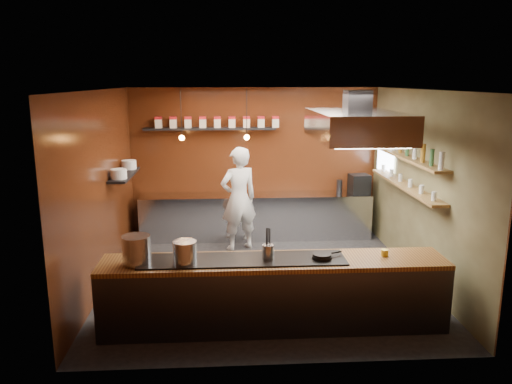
{
  "coord_description": "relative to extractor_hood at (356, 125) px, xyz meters",
  "views": [
    {
      "loc": [
        -0.6,
        -7.55,
        3.15
      ],
      "look_at": [
        -0.11,
        0.4,
        1.35
      ],
      "focal_mm": 35.0,
      "sensor_mm": 36.0,
      "label": 1
    }
  ],
  "objects": [
    {
      "name": "bottle_shelf_lower",
      "position": [
        1.04,
        0.7,
        -1.06
      ],
      "size": [
        0.26,
        2.8,
        0.04
      ],
      "primitive_type": "cube",
      "color": "olive",
      "rests_on": "right_wall"
    },
    {
      "name": "pendant_right",
      "position": [
        -1.5,
        2.1,
        -0.35
      ],
      "size": [
        0.1,
        0.1,
        0.95
      ],
      "color": "black",
      "rests_on": "ceiling"
    },
    {
      "name": "pendant_left",
      "position": [
        -2.7,
        2.1,
        -0.35
      ],
      "size": [
        0.1,
        0.1,
        0.95
      ],
      "color": "black",
      "rests_on": "ceiling"
    },
    {
      "name": "stockpot_small",
      "position": [
        -2.41,
        -1.29,
        -1.43
      ],
      "size": [
        0.33,
        0.33,
        0.28
      ],
      "primitive_type": "cylinder",
      "rotation": [
        0.0,
        0.0,
        -0.13
      ],
      "color": "#B9BCC0",
      "rests_on": "pass_counter"
    },
    {
      "name": "tin_shelf",
      "position": [
        -2.2,
        2.76,
        -0.31
      ],
      "size": [
        2.6,
        0.26,
        0.04
      ],
      "primitive_type": "cube",
      "color": "black",
      "rests_on": "back_wall"
    },
    {
      "name": "prep_counter",
      "position": [
        -1.3,
        2.57,
        -2.06
      ],
      "size": [
        4.6,
        0.65,
        0.9
      ],
      "primitive_type": "cube",
      "color": "silver",
      "rests_on": "floor"
    },
    {
      "name": "left_wall",
      "position": [
        -3.8,
        0.4,
        -1.01
      ],
      "size": [
        0.0,
        5.0,
        5.0
      ],
      "primitive_type": "plane",
      "rotation": [
        1.57,
        0.0,
        1.57
      ],
      "color": "black",
      "rests_on": "ground"
    },
    {
      "name": "stockpot_large",
      "position": [
        -3.01,
        -1.25,
        -1.39
      ],
      "size": [
        0.39,
        0.39,
        0.34
      ],
      "primitive_type": "cylinder",
      "rotation": [
        0.0,
        0.0,
        -0.1
      ],
      "color": "#B0B3B7",
      "rests_on": "pass_counter"
    },
    {
      "name": "espresso_machine",
      "position": [
        0.8,
        2.59,
        -1.42
      ],
      "size": [
        0.41,
        0.39,
        0.38
      ],
      "primitive_type": "cube",
      "rotation": [
        0.0,
        0.0,
        0.1
      ],
      "color": "black",
      "rests_on": "prep_counter"
    },
    {
      "name": "extractor_hood",
      "position": [
        0.0,
        0.0,
        0.0
      ],
      "size": [
        1.2,
        2.0,
        0.72
      ],
      "color": "#38383D",
      "rests_on": "ceiling"
    },
    {
      "name": "utensil_crock",
      "position": [
        -1.38,
        -1.22,
        -1.47
      ],
      "size": [
        0.19,
        0.19,
        0.18
      ],
      "primitive_type": "cylinder",
      "rotation": [
        0.0,
        0.0,
        0.4
      ],
      "color": "#B6B9BD",
      "rests_on": "pass_counter"
    },
    {
      "name": "butter_jar",
      "position": [
        0.14,
        -1.15,
        -1.54
      ],
      "size": [
        0.11,
        0.11,
        0.08
      ],
      "primitive_type": "cylinder",
      "rotation": [
        0.0,
        0.0,
        -0.23
      ],
      "color": "yellow",
      "rests_on": "pass_counter"
    },
    {
      "name": "plate_stacks",
      "position": [
        -3.64,
        1.4,
        -0.86
      ],
      "size": [
        0.26,
        1.16,
        0.16
      ],
      "color": "white",
      "rests_on": "plate_shelf"
    },
    {
      "name": "wine_glasses",
      "position": [
        1.04,
        0.7,
        -0.97
      ],
      "size": [
        0.07,
        2.37,
        0.13
      ],
      "color": "silver",
      "rests_on": "bottle_shelf_lower"
    },
    {
      "name": "floor",
      "position": [
        -1.3,
        0.4,
        -2.51
      ],
      "size": [
        5.0,
        5.0,
        0.0
      ],
      "primitive_type": "plane",
      "color": "black",
      "rests_on": "ground"
    },
    {
      "name": "back_wall",
      "position": [
        -1.3,
        2.9,
        -1.01
      ],
      "size": [
        5.0,
        0.0,
        5.0
      ],
      "primitive_type": "plane",
      "rotation": [
        1.57,
        0.0,
        0.0
      ],
      "color": "black",
      "rests_on": "ground"
    },
    {
      "name": "bottles",
      "position": [
        1.04,
        0.7,
        -0.45
      ],
      "size": [
        0.06,
        2.66,
        0.24
      ],
      "color": "silver",
      "rests_on": "bottle_shelf_upper"
    },
    {
      "name": "pass_counter",
      "position": [
        -1.3,
        -1.2,
        -2.04
      ],
      "size": [
        4.4,
        0.72,
        0.94
      ],
      "color": "#38383D",
      "rests_on": "floor"
    },
    {
      "name": "chef",
      "position": [
        -1.66,
        1.89,
        -1.53
      ],
      "size": [
        0.84,
        0.7,
        1.95
      ],
      "primitive_type": "imported",
      "rotation": [
        0.0,
        0.0,
        3.53
      ],
      "color": "silver",
      "rests_on": "floor"
    },
    {
      "name": "ceiling",
      "position": [
        -1.3,
        0.4,
        0.49
      ],
      "size": [
        5.0,
        5.0,
        0.0
      ],
      "primitive_type": "plane",
      "rotation": [
        3.14,
        0.0,
        0.0
      ],
      "color": "silver",
      "rests_on": "back_wall"
    },
    {
      "name": "plate_shelf",
      "position": [
        -3.64,
        1.4,
        -0.96
      ],
      "size": [
        0.3,
        1.4,
        0.04
      ],
      "primitive_type": "cube",
      "color": "black",
      "rests_on": "left_wall"
    },
    {
      "name": "window_pane",
      "position": [
        1.15,
        2.1,
        -0.61
      ],
      "size": [
        0.0,
        1.0,
        1.0
      ],
      "primitive_type": "plane",
      "rotation": [
        1.57,
        0.0,
        -1.57
      ],
      "color": "white",
      "rests_on": "right_wall"
    },
    {
      "name": "storage_tins",
      "position": [
        -2.05,
        2.76,
        -0.17
      ],
      "size": [
        2.43,
        0.13,
        0.22
      ],
      "color": "beige",
      "rests_on": "tin_shelf"
    },
    {
      "name": "right_wall",
      "position": [
        1.2,
        0.4,
        -1.01
      ],
      "size": [
        0.0,
        5.0,
        5.0
      ],
      "primitive_type": "plane",
      "rotation": [
        1.57,
        0.0,
        -1.57
      ],
      "color": "#484329",
      "rests_on": "ground"
    },
    {
      "name": "bottle_shelf_upper",
      "position": [
        1.04,
        0.7,
        -0.59
      ],
      "size": [
        0.26,
        2.8,
        0.04
      ],
      "primitive_type": "cube",
      "color": "olive",
      "rests_on": "right_wall"
    },
    {
      "name": "frying_pan",
      "position": [
        -0.69,
        -1.24,
        -1.53
      ],
      "size": [
        0.4,
        0.25,
        0.06
      ],
      "color": "black",
      "rests_on": "pass_counter"
    }
  ]
}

